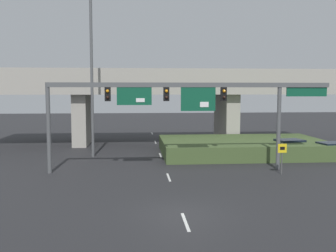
# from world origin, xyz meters

# --- Properties ---
(ground_plane) EXTENTS (160.00, 160.00, 0.00)m
(ground_plane) POSITION_xyz_m (0.00, 0.00, 0.00)
(ground_plane) COLOR #262628
(lane_markings) EXTENTS (0.14, 45.95, 0.01)m
(lane_markings) POSITION_xyz_m (0.00, 11.82, 0.00)
(lane_markings) COLOR silver
(lane_markings) RESTS_ON ground
(signal_gantry) EXTENTS (19.66, 0.44, 6.17)m
(signal_gantry) POSITION_xyz_m (1.25, 9.39, 5.11)
(signal_gantry) COLOR #515456
(signal_gantry) RESTS_ON ground
(speed_limit_sign) EXTENTS (0.60, 0.11, 2.13)m
(speed_limit_sign) POSITION_xyz_m (7.63, 7.69, 1.40)
(speed_limit_sign) COLOR #4C4C4C
(speed_limit_sign) RESTS_ON ground
(highway_light_pole_near) EXTENTS (0.70, 0.36, 18.13)m
(highway_light_pole_near) POSITION_xyz_m (-5.74, 15.81, 9.45)
(highway_light_pole_near) COLOR #515456
(highway_light_pole_near) RESTS_ON ground
(overpass_bridge) EXTENTS (36.15, 8.04, 7.76)m
(overpass_bridge) POSITION_xyz_m (0.00, 24.28, 5.51)
(overpass_bridge) COLOR #A39E93
(overpass_bridge) RESTS_ON ground
(grass_embankment) EXTENTS (14.31, 9.13, 1.27)m
(grass_embankment) POSITION_xyz_m (7.32, 16.30, 0.63)
(grass_embankment) COLOR #42562D
(grass_embankment) RESTS_ON ground
(parked_sedan_near_right) EXTENTS (4.47, 2.57, 1.45)m
(parked_sedan_near_right) POSITION_xyz_m (11.13, 14.86, 0.67)
(parked_sedan_near_right) COLOR black
(parked_sedan_near_right) RESTS_ON ground
(parked_sedan_mid_right) EXTENTS (4.67, 2.46, 1.40)m
(parked_sedan_mid_right) POSITION_xyz_m (14.12, 13.06, 0.65)
(parked_sedan_mid_right) COLOR gray
(parked_sedan_mid_right) RESTS_ON ground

